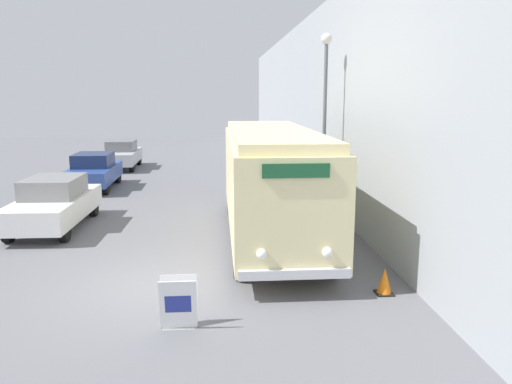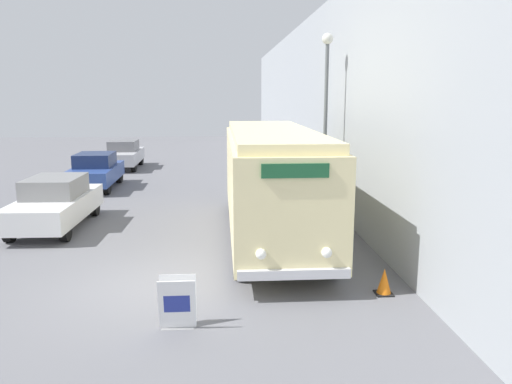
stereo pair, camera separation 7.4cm
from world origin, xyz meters
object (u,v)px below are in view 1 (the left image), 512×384
at_px(parked_car_far, 122,154).
at_px(traffic_cone, 385,281).
at_px(streetlamp, 325,100).
at_px(parked_car_mid, 94,171).
at_px(vintage_bus, 271,178).
at_px(sign_board, 179,304).
at_px(parked_car_near, 54,203).

relative_size(parked_car_far, traffic_cone, 7.56).
bearing_deg(streetlamp, parked_car_mid, 145.84).
distance_m(parked_car_far, traffic_cone, 20.91).
height_order(parked_car_far, traffic_cone, parked_car_far).
relative_size(vintage_bus, traffic_cone, 16.35).
bearing_deg(parked_car_mid, sign_board, -71.86).
relative_size(sign_board, parked_car_near, 0.21).
height_order(parked_car_near, parked_car_mid, parked_car_near).
relative_size(streetlamp, traffic_cone, 10.71).
relative_size(sign_board, traffic_cone, 1.68).
bearing_deg(parked_car_near, vintage_bus, -12.54).
height_order(parked_car_near, parked_car_far, parked_car_near).
xyz_separation_m(vintage_bus, parked_car_mid, (-7.03, 8.37, -0.99)).
xyz_separation_m(parked_car_near, traffic_cone, (8.60, -6.00, -0.52)).
bearing_deg(parked_car_far, parked_car_near, -89.70).
bearing_deg(streetlamp, sign_board, -118.49).
xyz_separation_m(vintage_bus, traffic_cone, (1.96, -4.33, -1.51)).
relative_size(parked_car_mid, traffic_cone, 7.53).
distance_m(vintage_bus, streetlamp, 3.71).
relative_size(streetlamp, parked_car_near, 1.34).
bearing_deg(parked_car_far, streetlamp, -55.09).
bearing_deg(vintage_bus, streetlamp, 48.24).
height_order(sign_board, traffic_cone, sign_board).
height_order(streetlamp, parked_car_near, streetlamp).
bearing_deg(streetlamp, parked_car_far, 125.93).
relative_size(parked_car_near, parked_car_mid, 1.06).
relative_size(streetlamp, parked_car_mid, 1.42).
bearing_deg(traffic_cone, vintage_bus, 114.29).
distance_m(sign_board, parked_car_far, 20.71).
xyz_separation_m(streetlamp, parked_car_mid, (-9.03, 6.13, -3.16)).
relative_size(parked_car_near, traffic_cone, 8.00).
height_order(vintage_bus, parked_car_far, vintage_bus).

